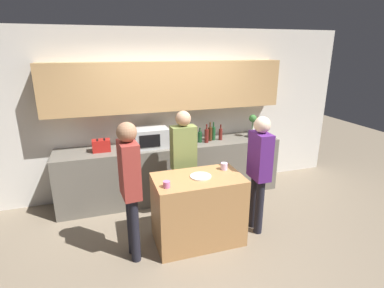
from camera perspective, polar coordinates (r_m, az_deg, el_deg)
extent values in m
plane|color=#7F705B|center=(4.04, 1.47, -18.42)|extent=(14.00, 14.00, 0.00)
cube|color=silver|center=(5.05, -4.94, 5.84)|extent=(6.40, 0.08, 2.70)
cube|color=tan|center=(4.78, -4.54, 10.96)|extent=(3.74, 0.32, 0.75)
cube|color=#6B665B|center=(4.98, -3.76, -5.04)|extent=(3.60, 0.62, 0.91)
cube|color=#B27F4C|center=(3.88, 1.15, -12.32)|extent=(1.09, 0.65, 0.88)
cube|color=#B7BABC|center=(4.70, -7.85, 1.26)|extent=(0.52, 0.38, 0.30)
cube|color=black|center=(4.51, -8.03, 0.54)|extent=(0.31, 0.01, 0.19)
cube|color=#B21E19|center=(4.66, -16.88, -0.29)|extent=(0.26, 0.16, 0.18)
cube|color=black|center=(4.63, -17.60, 0.74)|extent=(0.02, 0.11, 0.01)
cube|color=black|center=(4.63, -16.37, 0.85)|extent=(0.02, 0.11, 0.01)
cylinder|color=#333D4C|center=(5.30, 11.32, 1.86)|extent=(0.14, 0.14, 0.10)
cylinder|color=#38662D|center=(5.27, 11.41, 3.33)|extent=(0.01, 0.01, 0.18)
sphere|color=#3D7A38|center=(5.24, 11.50, 4.81)|extent=(0.13, 0.13, 0.13)
cylinder|color=#194723|center=(4.90, 1.51, 1.33)|extent=(0.07, 0.07, 0.17)
cylinder|color=#194723|center=(4.87, 1.52, 2.69)|extent=(0.03, 0.03, 0.07)
cylinder|color=maroon|center=(4.88, 2.78, 1.53)|extent=(0.07, 0.07, 0.22)
cylinder|color=maroon|center=(4.84, 2.81, 3.27)|extent=(0.02, 0.02, 0.09)
cylinder|color=#472814|center=(4.98, 3.44, 1.91)|extent=(0.08, 0.08, 0.23)
cylinder|color=#472814|center=(4.94, 3.47, 3.67)|extent=(0.03, 0.03, 0.09)
cylinder|color=#194723|center=(5.03, 4.09, 2.01)|extent=(0.07, 0.07, 0.22)
cylinder|color=#194723|center=(4.99, 4.13, 3.71)|extent=(0.02, 0.02, 0.09)
cylinder|color=maroon|center=(5.05, 5.45, 1.85)|extent=(0.06, 0.06, 0.19)
cylinder|color=maroon|center=(5.01, 5.49, 3.30)|extent=(0.02, 0.02, 0.07)
cylinder|color=white|center=(3.68, 1.66, -6.16)|extent=(0.26, 0.26, 0.01)
cylinder|color=silver|center=(3.91, 6.14, -4.24)|extent=(0.09, 0.09, 0.09)
cylinder|color=#CC6EAA|center=(3.42, -4.86, -7.67)|extent=(0.08, 0.08, 0.08)
cylinder|color=black|center=(3.75, -11.42, -14.56)|extent=(0.11, 0.11, 0.80)
cylinder|color=black|center=(3.62, -10.87, -15.85)|extent=(0.11, 0.11, 0.80)
cube|color=#9D362F|center=(3.35, -11.88, -4.81)|extent=(0.22, 0.36, 0.64)
sphere|color=#9E7051|center=(3.22, -12.36, 2.23)|extent=(0.22, 0.22, 0.22)
cylinder|color=black|center=(4.41, -0.56, -9.17)|extent=(0.11, 0.11, 0.77)
cylinder|color=black|center=(4.37, -2.57, -9.48)|extent=(0.11, 0.11, 0.77)
cube|color=olive|center=(4.12, -1.64, -0.71)|extent=(0.35, 0.20, 0.61)
sphere|color=tan|center=(4.01, -1.69, 4.87)|extent=(0.21, 0.21, 0.21)
cylinder|color=black|center=(4.14, 12.72, -11.62)|extent=(0.11, 0.11, 0.77)
cylinder|color=black|center=(4.26, 11.68, -10.64)|extent=(0.11, 0.11, 0.77)
cube|color=#562378|center=(3.92, 12.84, -2.23)|extent=(0.20, 0.34, 0.61)
sphere|color=beige|center=(3.80, 13.26, 3.58)|extent=(0.21, 0.21, 0.21)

